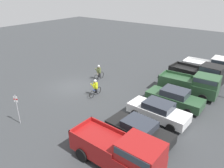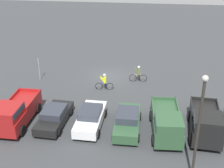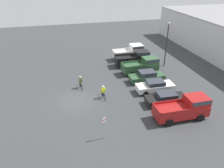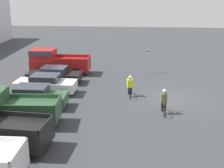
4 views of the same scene
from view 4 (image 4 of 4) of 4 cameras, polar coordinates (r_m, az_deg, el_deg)
The scene contains 9 objects.
ground_plane at distance 23.24m, azimuth 11.10°, elevation -2.52°, with size 80.00×80.00×0.00m, color #383A3D.
pickup_truck_2 at distance 19.17m, azimuth -18.59°, elevation -4.01°, with size 2.40×5.28×2.16m.
sedan_0 at distance 21.58m, azimuth -14.39°, elevation -2.27°, with size 1.96×4.66×1.50m.
sedan_1 at distance 24.06m, azimuth -12.05°, elevation -0.00°, with size 2.01×4.61×1.47m.
sedan_2 at distance 26.67m, azimuth -10.48°, elevation 1.69°, with size 2.11×4.60×1.35m.
pickup_truck_3 at distance 29.32m, azimuth -10.25°, elevation 4.13°, with size 2.20×5.38×2.25m.
cyclist_0 at distance 22.91m, azimuth 3.32°, elevation -0.31°, with size 1.72×0.48×1.63m.
cyclist_1 at distance 20.08m, azimuth 9.46°, elevation -3.14°, with size 1.75×0.48×1.68m.
fire_lane_sign at distance 29.31m, azimuth 6.45°, elevation 4.80°, with size 0.15×0.28×2.34m.
Camera 4 is at (-21.69, 2.64, 7.91)m, focal length 50.00 mm.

